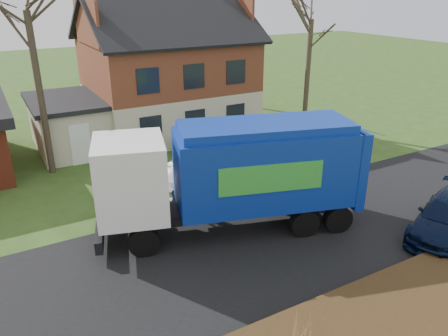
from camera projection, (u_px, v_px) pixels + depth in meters
ground at (270, 239)px, 15.72m from camera, size 120.00×120.00×0.00m
road at (270, 239)px, 15.72m from camera, size 80.00×7.00×0.02m
mulch_verge at (386, 329)px, 11.39m from camera, size 80.00×3.50×0.30m
main_house at (160, 66)px, 26.05m from camera, size 12.95×8.95×9.26m
garbage_truck at (237, 171)px, 15.57m from camera, size 9.84×5.14×4.08m
silver_sedan at (195, 176)px, 19.18m from camera, size 4.71×3.12×1.47m
grass_clump_mid at (303, 330)px, 10.41m from camera, size 0.39×0.32×1.09m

